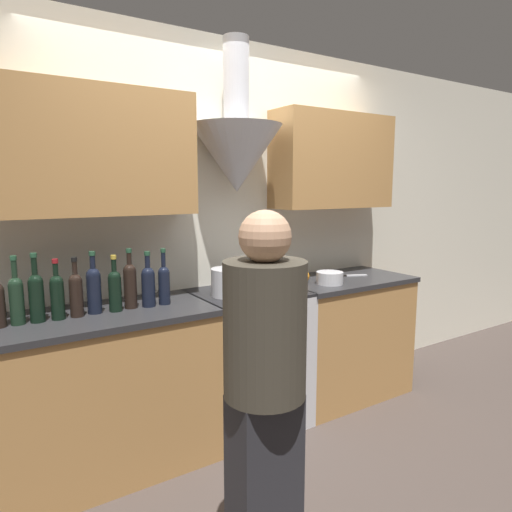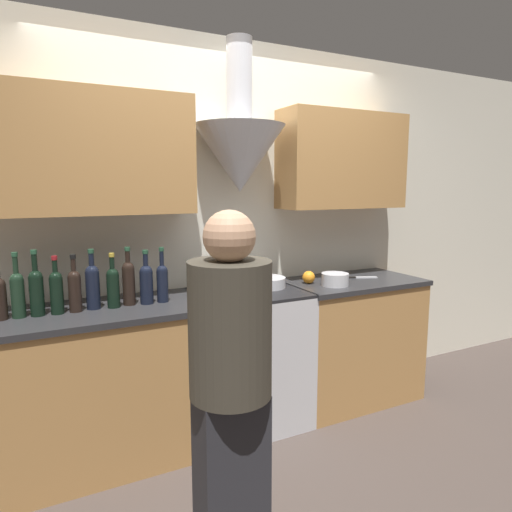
{
  "view_description": "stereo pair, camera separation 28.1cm",
  "coord_description": "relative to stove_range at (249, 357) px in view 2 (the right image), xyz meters",
  "views": [
    {
      "loc": [
        -1.54,
        -2.21,
        1.61
      ],
      "look_at": [
        0.0,
        0.2,
        1.17
      ],
      "focal_mm": 32.0,
      "sensor_mm": 36.0,
      "label": 1
    },
    {
      "loc": [
        -1.3,
        -2.35,
        1.61
      ],
      "look_at": [
        0.0,
        0.2,
        1.17
      ],
      "focal_mm": 32.0,
      "sensor_mm": 36.0,
      "label": 2
    }
  ],
  "objects": [
    {
      "name": "stock_pot",
      "position": [
        -0.16,
        -0.03,
        0.55
      ],
      "size": [
        0.23,
        0.23,
        0.17
      ],
      "color": "silver",
      "rests_on": "stove_range"
    },
    {
      "name": "wine_bottle_5",
      "position": [
        -0.98,
        0.01,
        0.6
      ],
      "size": [
        0.08,
        0.08,
        0.34
      ],
      "color": "black",
      "rests_on": "counter_left"
    },
    {
      "name": "wine_bottle_2",
      "position": [
        -1.26,
        -0.0,
        0.6
      ],
      "size": [
        0.07,
        0.07,
        0.36
      ],
      "color": "black",
      "rests_on": "counter_left"
    },
    {
      "name": "person_foreground_left",
      "position": [
        -0.66,
        -1.19,
        0.38
      ],
      "size": [
        0.3,
        0.3,
        1.53
      ],
      "color": "#28282D",
      "rests_on": "ground_plane"
    },
    {
      "name": "wine_bottle_4",
      "position": [
        -1.07,
        -0.01,
        0.59
      ],
      "size": [
        0.07,
        0.07,
        0.32
      ],
      "color": "black",
      "rests_on": "counter_left"
    },
    {
      "name": "counter_left",
      "position": [
        -0.94,
        -0.0,
        -0.0
      ],
      "size": [
        1.19,
        0.62,
        0.92
      ],
      "color": "#B27F47",
      "rests_on": "ground_plane"
    },
    {
      "name": "stove_range",
      "position": [
        0.0,
        0.0,
        0.0
      ],
      "size": [
        0.71,
        0.6,
        0.92
      ],
      "color": "silver",
      "rests_on": "ground_plane"
    },
    {
      "name": "wine_bottle_3",
      "position": [
        -1.17,
        -0.01,
        0.59
      ],
      "size": [
        0.07,
        0.07,
        0.32
      ],
      "color": "black",
      "rests_on": "counter_left"
    },
    {
      "name": "mixing_bowl",
      "position": [
        0.16,
        0.05,
        0.49
      ],
      "size": [
        0.26,
        0.26,
        0.07
      ],
      "color": "silver",
      "rests_on": "stove_range"
    },
    {
      "name": "wine_bottle_6",
      "position": [
        -0.87,
        -0.01,
        0.59
      ],
      "size": [
        0.07,
        0.07,
        0.32
      ],
      "color": "black",
      "rests_on": "counter_left"
    },
    {
      "name": "wine_bottle_8",
      "position": [
        -0.68,
        -0.01,
        0.59
      ],
      "size": [
        0.08,
        0.08,
        0.32
      ],
      "color": "black",
      "rests_on": "counter_left"
    },
    {
      "name": "chefs_knife",
      "position": [
        0.95,
        0.01,
        0.46
      ],
      "size": [
        0.26,
        0.13,
        0.01
      ],
      "rotation": [
        0.0,
        0.0,
        -0.41
      ],
      "color": "silver",
      "rests_on": "counter_right"
    },
    {
      "name": "wine_bottle_7",
      "position": [
        -0.78,
        0.01,
        0.6
      ],
      "size": [
        0.07,
        0.07,
        0.34
      ],
      "color": "black",
      "rests_on": "counter_left"
    },
    {
      "name": "wall_back",
      "position": [
        -0.03,
        0.27,
        1.0
      ],
      "size": [
        8.4,
        0.6,
        2.6
      ],
      "color": "silver",
      "rests_on": "ground_plane"
    },
    {
      "name": "wine_bottle_1",
      "position": [
        -1.35,
        0.01,
        0.6
      ],
      "size": [
        0.07,
        0.07,
        0.35
      ],
      "color": "black",
      "rests_on": "counter_left"
    },
    {
      "name": "ground_plane",
      "position": [
        0.0,
        -0.3,
        -0.47
      ],
      "size": [
        12.0,
        12.0,
        0.0
      ],
      "primitive_type": "plane",
      "color": "#423833"
    },
    {
      "name": "counter_right",
      "position": [
        0.85,
        -0.0,
        -0.0
      ],
      "size": [
        1.02,
        0.62,
        0.92
      ],
      "color": "#B27F47",
      "rests_on": "ground_plane"
    },
    {
      "name": "saucepan",
      "position": [
        0.61,
        -0.12,
        0.5
      ],
      "size": [
        0.19,
        0.19,
        0.09
      ],
      "color": "silver",
      "rests_on": "counter_right"
    },
    {
      "name": "orange_fruit",
      "position": [
        0.49,
        0.03,
        0.5
      ],
      "size": [
        0.09,
        0.09,
        0.09
      ],
      "color": "orange",
      "rests_on": "counter_right"
    },
    {
      "name": "wine_bottle_9",
      "position": [
        -0.58,
        -0.01,
        0.59
      ],
      "size": [
        0.07,
        0.07,
        0.33
      ],
      "color": "black",
      "rests_on": "counter_left"
    }
  ]
}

